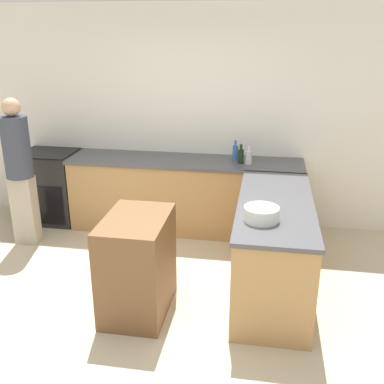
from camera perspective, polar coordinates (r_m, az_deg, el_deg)
The scene contains 11 objects.
ground_plane at distance 4.14m, azimuth -5.84°, elevation -15.52°, with size 14.00×14.00×0.00m, color beige.
wall_back at distance 5.69m, azimuth -0.26°, elevation 9.41°, with size 8.00×0.06×2.70m.
counter_back at distance 5.60m, azimuth -0.86°, elevation -0.32°, with size 2.85×0.67×0.90m.
counter_peninsula at distance 4.39m, azimuth 10.23°, elevation -6.70°, with size 0.69×1.85×0.90m.
range_oven at distance 6.17m, azimuth -17.45°, elevation 0.71°, with size 0.72×0.64×0.92m.
island_table at distance 4.03m, azimuth -6.95°, elevation -9.15°, with size 0.53×0.80×0.90m.
mixing_bowl at distance 3.75m, azimuth 8.80°, elevation -2.75°, with size 0.29×0.29×0.12m.
water_bottle_blue at distance 5.46m, azimuth 5.51°, elevation 5.08°, with size 0.07×0.07×0.24m.
vinegar_bottle_clear at distance 5.30m, azimuth 7.22°, elevation 4.45°, with size 0.08×0.08×0.21m.
wine_bottle_dark at distance 5.32m, azimuth 6.21°, elevation 4.60°, with size 0.07×0.07×0.23m.
person_by_range at distance 5.42m, azimuth -21.09°, elevation 3.00°, with size 0.30×0.30×1.71m.
Camera 1 is at (0.96, -3.23, 2.41)m, focal length 42.00 mm.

